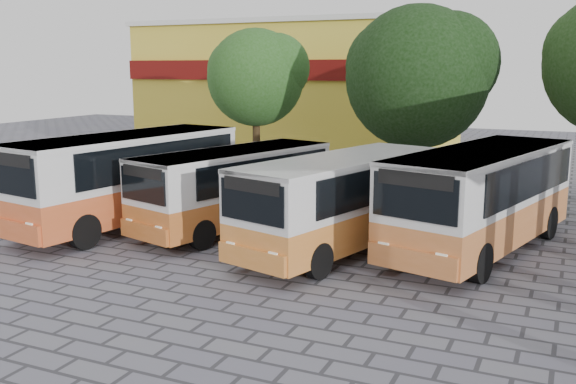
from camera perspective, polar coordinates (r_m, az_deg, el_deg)
The scene contains 8 objects.
ground at distance 16.45m, azimuth 0.32°, elevation -7.98°, with size 90.00×90.00×0.00m, color slate.
shophouse_block at distance 43.79m, azimuth 1.02°, elevation 9.45°, with size 20.40×10.40×8.30m.
bus_far_left at distance 22.48m, azimuth -14.17°, elevation 1.60°, with size 4.03×9.01×3.12m.
bus_centre_left at distance 21.36m, azimuth -4.74°, elevation 0.73°, with size 4.24×7.90×2.68m.
bus_centre_right at distance 18.82m, azimuth 4.83°, elevation -0.47°, with size 4.34×8.21×2.80m.
bus_far_right at distance 19.50m, azimuth 16.88°, elevation -0.09°, with size 4.58×8.89×3.04m.
tree_left at distance 32.09m, azimuth -2.76°, elevation 10.41°, with size 5.03×4.79×7.26m.
tree_middle at distance 28.48m, azimuth 11.60°, elevation 10.37°, with size 6.46×6.15×8.02m.
Camera 1 is at (6.32, -14.21, 5.35)m, focal length 40.00 mm.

